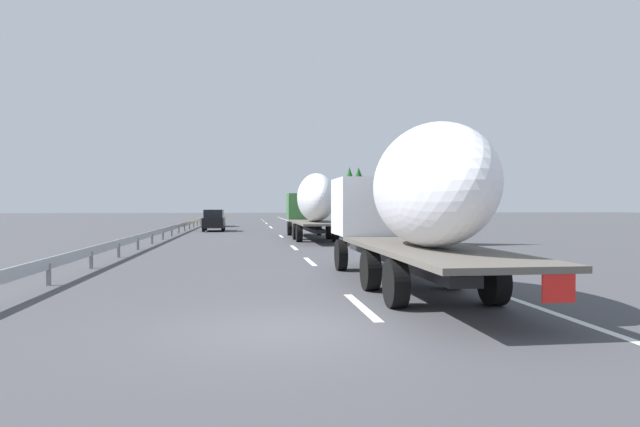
# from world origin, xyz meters

# --- Properties ---
(ground_plane) EXTENTS (260.00, 260.00, 0.00)m
(ground_plane) POSITION_xyz_m (40.00, 0.00, 0.00)
(ground_plane) COLOR #424247
(lane_stripe_0) EXTENTS (3.20, 0.20, 0.01)m
(lane_stripe_0) POSITION_xyz_m (2.00, -1.80, 0.00)
(lane_stripe_0) COLOR white
(lane_stripe_0) RESTS_ON ground_plane
(lane_stripe_1) EXTENTS (3.20, 0.20, 0.01)m
(lane_stripe_1) POSITION_xyz_m (11.63, -1.80, 0.00)
(lane_stripe_1) COLOR white
(lane_stripe_1) RESTS_ON ground_plane
(lane_stripe_2) EXTENTS (3.20, 0.20, 0.01)m
(lane_stripe_2) POSITION_xyz_m (18.78, -1.80, 0.00)
(lane_stripe_2) COLOR white
(lane_stripe_2) RESTS_ON ground_plane
(lane_stripe_3) EXTENTS (3.20, 0.20, 0.01)m
(lane_stripe_3) POSITION_xyz_m (29.57, -1.80, 0.00)
(lane_stripe_3) COLOR white
(lane_stripe_3) RESTS_ON ground_plane
(lane_stripe_4) EXTENTS (3.20, 0.20, 0.01)m
(lane_stripe_4) POSITION_xyz_m (45.21, -1.80, 0.00)
(lane_stripe_4) COLOR white
(lane_stripe_4) RESTS_ON ground_plane
(lane_stripe_5) EXTENTS (3.20, 0.20, 0.01)m
(lane_stripe_5) POSITION_xyz_m (48.08, -1.80, 0.00)
(lane_stripe_5) COLOR white
(lane_stripe_5) RESTS_ON ground_plane
(lane_stripe_6) EXTENTS (3.20, 0.20, 0.01)m
(lane_stripe_6) POSITION_xyz_m (60.68, -1.80, 0.00)
(lane_stripe_6) COLOR white
(lane_stripe_6) RESTS_ON ground_plane
(lane_stripe_7) EXTENTS (3.20, 0.20, 0.01)m
(lane_stripe_7) POSITION_xyz_m (58.35, -1.80, 0.00)
(lane_stripe_7) COLOR white
(lane_stripe_7) RESTS_ON ground_plane
(lane_stripe_8) EXTENTS (3.20, 0.20, 0.01)m
(lane_stripe_8) POSITION_xyz_m (70.28, -1.80, 0.00)
(lane_stripe_8) COLOR white
(lane_stripe_8) RESTS_ON ground_plane
(lane_stripe_9) EXTENTS (3.20, 0.20, 0.01)m
(lane_stripe_9) POSITION_xyz_m (80.56, -1.80, 0.00)
(lane_stripe_9) COLOR white
(lane_stripe_9) RESTS_ON ground_plane
(edge_line_right) EXTENTS (110.00, 0.20, 0.01)m
(edge_line_right) POSITION_xyz_m (45.00, -5.50, 0.00)
(edge_line_right) COLOR white
(edge_line_right) RESTS_ON ground_plane
(truck_lead) EXTENTS (13.97, 2.55, 4.19)m
(truck_lead) POSITION_xyz_m (25.45, -3.60, 2.40)
(truck_lead) COLOR #387038
(truck_lead) RESTS_ON ground_plane
(truck_trailing) EXTENTS (12.31, 2.55, 4.09)m
(truck_trailing) POSITION_xyz_m (4.22, -3.60, 2.34)
(truck_trailing) COLOR silver
(truck_trailing) RESTS_ON ground_plane
(car_yellow_coupe) EXTENTS (4.33, 1.82, 1.78)m
(car_yellow_coupe) POSITION_xyz_m (49.61, 3.89, 0.91)
(car_yellow_coupe) COLOR gold
(car_yellow_coupe) RESTS_ON ground_plane
(car_black_suv) EXTENTS (4.20, 1.82, 1.87)m
(car_black_suv) POSITION_xyz_m (38.41, 3.47, 0.94)
(car_black_suv) COLOR black
(car_black_suv) RESTS_ON ground_plane
(road_sign) EXTENTS (0.10, 0.90, 3.30)m
(road_sign) POSITION_xyz_m (43.22, -6.70, 2.27)
(road_sign) COLOR gray
(road_sign) RESTS_ON ground_plane
(tree_0) EXTENTS (3.48, 3.48, 6.33)m
(tree_0) POSITION_xyz_m (47.63, -11.22, 3.97)
(tree_0) COLOR #472D19
(tree_0) RESTS_ON ground_plane
(tree_1) EXTENTS (3.15, 3.15, 6.51)m
(tree_1) POSITION_xyz_m (50.09, -10.69, 4.24)
(tree_1) COLOR #472D19
(tree_1) RESTS_ON ground_plane
(tree_2) EXTENTS (2.57, 2.57, 6.18)m
(tree_2) POSITION_xyz_m (19.95, -10.29, 3.72)
(tree_2) COLOR #472D19
(tree_2) RESTS_ON ground_plane
(tree_3) EXTENTS (2.94, 2.94, 5.51)m
(tree_3) POSITION_xyz_m (32.62, -10.36, 3.63)
(tree_3) COLOR #472D19
(tree_3) RESTS_ON ground_plane
(guardrail_median) EXTENTS (94.00, 0.10, 0.76)m
(guardrail_median) POSITION_xyz_m (43.00, 6.00, 0.58)
(guardrail_median) COLOR #9EA0A5
(guardrail_median) RESTS_ON ground_plane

